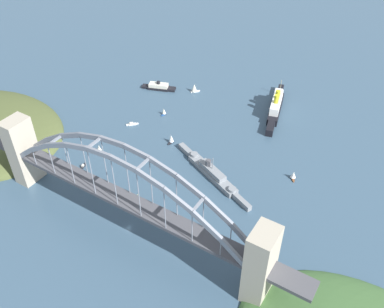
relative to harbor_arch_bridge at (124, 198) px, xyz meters
The scene contains 13 objects.
ground_plane 28.03m from the harbor_arch_bridge, 164.29° to the right, with size 1400.00×1400.00×0.00m, color #385166.
harbor_arch_bridge is the anchor object (origin of this frame).
ocean_liner 183.65m from the harbor_arch_bridge, 81.51° to the left, with size 26.61×79.31×20.96m.
naval_cruiser 80.56m from the harbor_arch_bridge, 73.97° to the left, with size 80.88×38.50×17.67m.
harbor_ferry_steamer 182.03m from the harbor_arch_bridge, 118.99° to the left, with size 34.03×17.81×8.21m.
small_boat_0 129.54m from the harbor_arch_bridge, 54.27° to the left, with size 5.55×6.95×7.08m.
small_boat_1 137.40m from the harbor_arch_bridge, 114.83° to the left, with size 3.83×6.14×6.88m.
small_boat_2 180.97m from the harbor_arch_bridge, 107.63° to the left, with size 7.78×8.50×9.91m.
small_boat_3 121.76m from the harbor_arch_bridge, 127.07° to the left, with size 8.78×8.80×2.29m.
small_boat_4 98.60m from the harbor_arch_bridge, 106.79° to the left, with size 4.40×7.18×8.64m.
small_boat_5 90.28m from the harbor_arch_bridge, 144.02° to the left, with size 6.43×5.34×7.13m.
small_boat_6 79.45m from the harbor_arch_bridge, 156.28° to the left, with size 3.26×7.75×2.34m.
channel_marker_buoy 39.34m from the harbor_arch_bridge, 115.01° to the left, with size 2.20×2.20×2.75m.
Camera 1 is at (133.07, -133.85, 212.47)m, focal length 39.29 mm.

